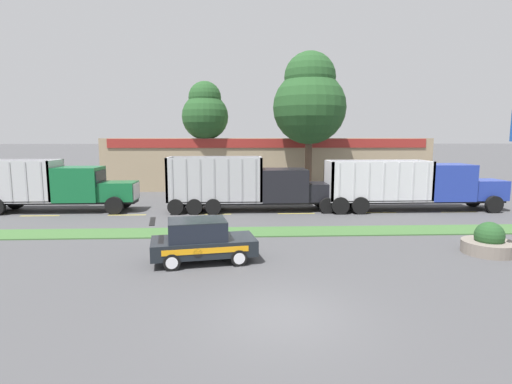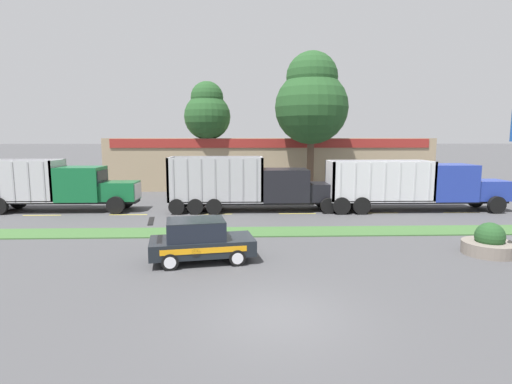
# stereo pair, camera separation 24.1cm
# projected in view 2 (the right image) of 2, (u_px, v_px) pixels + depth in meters

# --- Properties ---
(ground_plane) EXTENTS (600.00, 600.00, 0.00)m
(ground_plane) POSITION_uv_depth(u_px,v_px,m) (278.00, 315.00, 11.01)
(ground_plane) COLOR #474749
(grass_verge) EXTENTS (120.00, 2.08, 0.06)m
(grass_verge) POSITION_uv_depth(u_px,v_px,m) (261.00, 232.00, 20.64)
(grass_verge) COLOR #3D6633
(grass_verge) RESTS_ON ground_plane
(centre_line_2) EXTENTS (2.40, 0.14, 0.01)m
(centre_line_2) POSITION_uv_depth(u_px,v_px,m) (42.00, 215.00, 25.17)
(centre_line_2) COLOR yellow
(centre_line_2) RESTS_ON ground_plane
(centre_line_3) EXTENTS (2.40, 0.14, 0.01)m
(centre_line_3) POSITION_uv_depth(u_px,v_px,m) (128.00, 215.00, 25.35)
(centre_line_3) COLOR yellow
(centre_line_3) RESTS_ON ground_plane
(centre_line_4) EXTENTS (2.40, 0.14, 0.01)m
(centre_line_4) POSITION_uv_depth(u_px,v_px,m) (213.00, 214.00, 25.54)
(centre_line_4) COLOR yellow
(centre_line_4) RESTS_ON ground_plane
(centre_line_5) EXTENTS (2.40, 0.14, 0.01)m
(centre_line_5) POSITION_uv_depth(u_px,v_px,m) (297.00, 214.00, 25.73)
(centre_line_5) COLOR yellow
(centre_line_5) RESTS_ON ground_plane
(centre_line_6) EXTENTS (2.40, 0.14, 0.01)m
(centre_line_6) POSITION_uv_depth(u_px,v_px,m) (380.00, 213.00, 25.91)
(centre_line_6) COLOR yellow
(centre_line_6) RESTS_ON ground_plane
(centre_line_7) EXTENTS (2.40, 0.14, 0.01)m
(centre_line_7) POSITION_uv_depth(u_px,v_px,m) (461.00, 212.00, 26.10)
(centre_line_7) COLOR yellow
(centre_line_7) RESTS_ON ground_plane
(dump_truck_lead) EXTENTS (11.76, 2.57, 3.43)m
(dump_truck_lead) POSITION_uv_depth(u_px,v_px,m) (60.00, 188.00, 26.38)
(dump_truck_lead) COLOR black
(dump_truck_lead) RESTS_ON ground_plane
(dump_truck_mid) EXTENTS (11.94, 2.66, 3.36)m
(dump_truck_mid) POSITION_uv_depth(u_px,v_px,m) (432.00, 186.00, 26.60)
(dump_truck_mid) COLOR black
(dump_truck_mid) RESTS_ON ground_plane
(dump_truck_trail) EXTENTS (11.59, 2.76, 3.61)m
(dump_truck_trail) POSITION_uv_depth(u_px,v_px,m) (267.00, 188.00, 26.62)
(dump_truck_trail) COLOR black
(dump_truck_trail) RESTS_ON ground_plane
(rally_car) EXTENTS (4.31, 2.53, 1.72)m
(rally_car) POSITION_uv_depth(u_px,v_px,m) (200.00, 240.00, 15.74)
(rally_car) COLOR black
(rally_car) RESTS_ON ground_plane
(stone_planter) EXTENTS (2.15, 2.15, 1.35)m
(stone_planter) POSITION_uv_depth(u_px,v_px,m) (489.00, 243.00, 16.75)
(stone_planter) COLOR slate
(stone_planter) RESTS_ON ground_plane
(store_building_backdrop) EXTENTS (30.27, 12.10, 4.81)m
(store_building_backdrop) POSITION_uv_depth(u_px,v_px,m) (267.00, 161.00, 42.06)
(store_building_backdrop) COLOR #9E896B
(store_building_backdrop) RESTS_ON ground_plane
(tree_behind_left) EXTENTS (4.18, 4.18, 9.88)m
(tree_behind_left) POSITION_uv_depth(u_px,v_px,m) (207.00, 112.00, 35.98)
(tree_behind_left) COLOR brown
(tree_behind_left) RESTS_ON ground_plane
(tree_behind_centre) EXTENTS (6.12, 6.12, 11.95)m
(tree_behind_centre) POSITION_uv_depth(u_px,v_px,m) (311.00, 100.00, 33.30)
(tree_behind_centre) COLOR brown
(tree_behind_centre) RESTS_ON ground_plane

